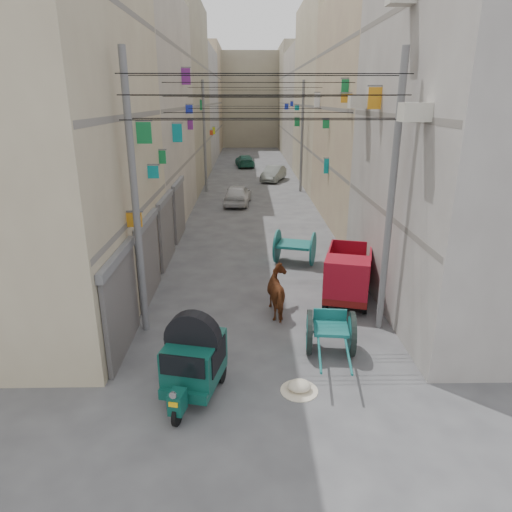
{
  "coord_description": "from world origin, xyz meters",
  "views": [
    {
      "loc": [
        -0.46,
        -6.6,
        6.71
      ],
      "look_at": [
        -0.21,
        6.5,
        2.18
      ],
      "focal_mm": 32.0,
      "sensor_mm": 36.0,
      "label": 1
    }
  ],
  "objects_px": {
    "auto_rickshaw": "(194,358)",
    "horse": "(280,292)",
    "tonga_cart": "(330,332)",
    "distant_car_green": "(245,161)",
    "second_cart": "(295,246)",
    "mini_truck": "(347,279)",
    "distant_car_white": "(238,194)",
    "feed_sack": "(299,386)",
    "distant_car_grey": "(274,174)"
  },
  "relations": [
    {
      "from": "horse",
      "to": "distant_car_green",
      "type": "height_order",
      "value": "horse"
    },
    {
      "from": "horse",
      "to": "distant_car_grey",
      "type": "relative_size",
      "value": 0.47
    },
    {
      "from": "auto_rickshaw",
      "to": "feed_sack",
      "type": "bearing_deg",
      "value": 13.09
    },
    {
      "from": "auto_rickshaw",
      "to": "second_cart",
      "type": "xyz_separation_m",
      "value": [
        3.29,
        9.06,
        -0.18
      ]
    },
    {
      "from": "distant_car_white",
      "to": "distant_car_green",
      "type": "bearing_deg",
      "value": -85.64
    },
    {
      "from": "feed_sack",
      "to": "second_cart",
      "type": "bearing_deg",
      "value": 85.08
    },
    {
      "from": "auto_rickshaw",
      "to": "distant_car_grey",
      "type": "distance_m",
      "value": 30.14
    },
    {
      "from": "auto_rickshaw",
      "to": "horse",
      "type": "relative_size",
      "value": 1.32
    },
    {
      "from": "distant_car_white",
      "to": "distant_car_grey",
      "type": "relative_size",
      "value": 1.03
    },
    {
      "from": "tonga_cart",
      "to": "distant_car_grey",
      "type": "distance_m",
      "value": 28.19
    },
    {
      "from": "tonga_cart",
      "to": "second_cart",
      "type": "bearing_deg",
      "value": 98.07
    },
    {
      "from": "horse",
      "to": "distant_car_white",
      "type": "relative_size",
      "value": 0.46
    },
    {
      "from": "feed_sack",
      "to": "horse",
      "type": "height_order",
      "value": "horse"
    },
    {
      "from": "second_cart",
      "to": "tonga_cart",
      "type": "bearing_deg",
      "value": -71.2
    },
    {
      "from": "feed_sack",
      "to": "tonga_cart",
      "type": "bearing_deg",
      "value": 59.24
    },
    {
      "from": "distant_car_green",
      "to": "second_cart",
      "type": "bearing_deg",
      "value": 87.79
    },
    {
      "from": "second_cart",
      "to": "distant_car_grey",
      "type": "bearing_deg",
      "value": 106.17
    },
    {
      "from": "mini_truck",
      "to": "second_cart",
      "type": "xyz_separation_m",
      "value": [
        -1.39,
        4.0,
        -0.12
      ]
    },
    {
      "from": "horse",
      "to": "feed_sack",
      "type": "bearing_deg",
      "value": 83.02
    },
    {
      "from": "second_cart",
      "to": "horse",
      "type": "xyz_separation_m",
      "value": [
        -0.95,
        -4.82,
        -0.01
      ]
    },
    {
      "from": "feed_sack",
      "to": "distant_car_white",
      "type": "relative_size",
      "value": 0.15
    },
    {
      "from": "distant_car_white",
      "to": "distant_car_grey",
      "type": "xyz_separation_m",
      "value": [
        2.9,
        9.18,
        -0.04
      ]
    },
    {
      "from": "second_cart",
      "to": "horse",
      "type": "relative_size",
      "value": 1.1
    },
    {
      "from": "tonga_cart",
      "to": "mini_truck",
      "type": "bearing_deg",
      "value": 77.14
    },
    {
      "from": "distant_car_white",
      "to": "distant_car_green",
      "type": "relative_size",
      "value": 0.94
    },
    {
      "from": "second_cart",
      "to": "distant_car_green",
      "type": "xyz_separation_m",
      "value": [
        -2.27,
        29.53,
        -0.16
      ]
    },
    {
      "from": "tonga_cart",
      "to": "mini_truck",
      "type": "height_order",
      "value": "mini_truck"
    },
    {
      "from": "tonga_cart",
      "to": "distant_car_grey",
      "type": "relative_size",
      "value": 0.74
    },
    {
      "from": "mini_truck",
      "to": "horse",
      "type": "relative_size",
      "value": 1.97
    },
    {
      "from": "tonga_cart",
      "to": "feed_sack",
      "type": "bearing_deg",
      "value": -114.66
    },
    {
      "from": "second_cart",
      "to": "feed_sack",
      "type": "relative_size",
      "value": 3.45
    },
    {
      "from": "feed_sack",
      "to": "horse",
      "type": "distance_m",
      "value": 4.29
    },
    {
      "from": "second_cart",
      "to": "mini_truck",
      "type": "bearing_deg",
      "value": -53.94
    },
    {
      "from": "auto_rickshaw",
      "to": "distant_car_white",
      "type": "distance_m",
      "value": 20.75
    },
    {
      "from": "distant_car_grey",
      "to": "horse",
      "type": "bearing_deg",
      "value": -73.55
    },
    {
      "from": "tonga_cart",
      "to": "distant_car_green",
      "type": "distance_m",
      "value": 36.95
    },
    {
      "from": "mini_truck",
      "to": "distant_car_grey",
      "type": "relative_size",
      "value": 0.93
    },
    {
      "from": "feed_sack",
      "to": "distant_car_white",
      "type": "height_order",
      "value": "distant_car_white"
    },
    {
      "from": "tonga_cart",
      "to": "distant_car_white",
      "type": "relative_size",
      "value": 0.72
    },
    {
      "from": "second_cart",
      "to": "feed_sack",
      "type": "distance_m",
      "value": 9.11
    },
    {
      "from": "auto_rickshaw",
      "to": "distant_car_grey",
      "type": "xyz_separation_m",
      "value": [
        3.53,
        29.93,
        -0.32
      ]
    },
    {
      "from": "auto_rickshaw",
      "to": "horse",
      "type": "xyz_separation_m",
      "value": [
        2.34,
        4.24,
        -0.19
      ]
    },
    {
      "from": "mini_truck",
      "to": "distant_car_grey",
      "type": "bearing_deg",
      "value": 107.76
    },
    {
      "from": "tonga_cart",
      "to": "horse",
      "type": "distance_m",
      "value": 2.79
    },
    {
      "from": "auto_rickshaw",
      "to": "distant_car_green",
      "type": "xyz_separation_m",
      "value": [
        1.02,
        38.59,
        -0.34
      ]
    },
    {
      "from": "horse",
      "to": "distant_car_grey",
      "type": "xyz_separation_m",
      "value": [
        1.2,
        25.68,
        -0.13
      ]
    },
    {
      "from": "auto_rickshaw",
      "to": "distant_car_green",
      "type": "distance_m",
      "value": 38.61
    },
    {
      "from": "mini_truck",
      "to": "feed_sack",
      "type": "height_order",
      "value": "mini_truck"
    },
    {
      "from": "second_cart",
      "to": "distant_car_white",
      "type": "distance_m",
      "value": 11.98
    },
    {
      "from": "mini_truck",
      "to": "distant_car_white",
      "type": "bearing_deg",
      "value": 119.6
    }
  ]
}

